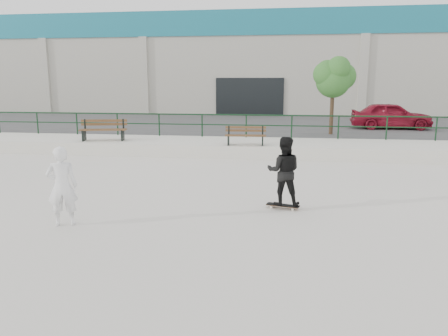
% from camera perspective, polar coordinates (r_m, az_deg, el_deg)
% --- Properties ---
extents(ground, '(120.00, 120.00, 0.00)m').
position_cam_1_polar(ground, '(9.46, -9.49, -7.24)').
color(ground, silver).
rests_on(ground, ground).
extents(ledge, '(30.00, 3.00, 0.50)m').
position_cam_1_polar(ledge, '(18.45, -0.58, 2.80)').
color(ledge, beige).
rests_on(ledge, ground).
extents(parking_strip, '(60.00, 14.00, 0.50)m').
position_cam_1_polar(parking_strip, '(26.81, 2.21, 5.46)').
color(parking_strip, '#3C3C3C').
rests_on(parking_strip, ground).
extents(railing, '(28.00, 0.06, 1.03)m').
position_cam_1_polar(railing, '(19.61, -0.00, 6.23)').
color(railing, '#13341B').
rests_on(railing, ledge).
extents(commercial_building, '(44.20, 16.33, 8.00)m').
position_cam_1_polar(commercial_building, '(40.65, 4.41, 13.54)').
color(commercial_building, '#B7B4A5').
rests_on(commercial_building, ground).
extents(bench_left, '(2.01, 0.95, 0.89)m').
position_cam_1_polar(bench_left, '(19.20, -15.46, 4.81)').
color(bench_left, '#55331D').
rests_on(bench_left, ledge).
extents(bench_right, '(1.63, 0.57, 0.74)m').
position_cam_1_polar(bench_right, '(17.19, 2.83, 4.23)').
color(bench_right, '#55331D').
rests_on(bench_right, ledge).
extents(tree, '(2.02, 1.79, 3.58)m').
position_cam_1_polar(tree, '(21.19, 14.17, 11.53)').
color(tree, brown).
rests_on(tree, parking_strip).
extents(red_car, '(4.09, 1.69, 1.39)m').
position_cam_1_polar(red_car, '(24.69, 20.98, 6.42)').
color(red_car, maroon).
rests_on(red_car, parking_strip).
extents(skateboard, '(0.81, 0.39, 0.09)m').
position_cam_1_polar(skateboard, '(10.50, 7.69, -4.88)').
color(skateboard, black).
rests_on(skateboard, ground).
extents(standing_skater, '(0.80, 0.62, 1.63)m').
position_cam_1_polar(standing_skater, '(10.30, 7.82, -0.41)').
color(standing_skater, black).
rests_on(standing_skater, skateboard).
extents(seated_skater, '(0.72, 0.60, 1.68)m').
position_cam_1_polar(seated_skater, '(9.63, -20.39, -2.26)').
color(seated_skater, white).
rests_on(seated_skater, ground).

